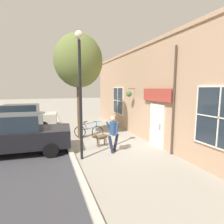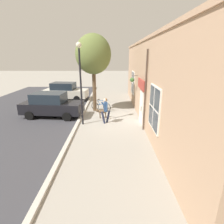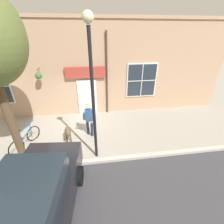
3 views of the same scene
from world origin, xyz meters
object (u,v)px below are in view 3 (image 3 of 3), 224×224
at_px(pedestrian_walking, 89,117).
at_px(leaning_bicycle, 25,139).
at_px(parked_car_mid_block, 29,212).
at_px(dog_on_leash, 68,132).
at_px(street_lamp, 92,77).

bearing_deg(pedestrian_walking, leaning_bicycle, -80.51).
bearing_deg(parked_car_mid_block, pedestrian_walking, 160.91).
xyz_separation_m(leaning_bicycle, parked_car_mid_block, (3.49, 1.42, 0.50)).
relative_size(pedestrian_walking, leaning_bicycle, 1.05).
bearing_deg(dog_on_leash, leaning_bicycle, -84.73).
height_order(pedestrian_walking, dog_on_leash, pedestrian_walking).
relative_size(leaning_bicycle, parked_car_mid_block, 0.36).
distance_m(pedestrian_walking, dog_on_leash, 1.17).
bearing_deg(dog_on_leash, parked_car_mid_block, -5.87).
relative_size(pedestrian_walking, dog_on_leash, 1.58).
distance_m(pedestrian_walking, leaning_bicycle, 2.90).
distance_m(pedestrian_walking, parked_car_mid_block, 4.19).
xyz_separation_m(dog_on_leash, street_lamp, (1.18, 1.23, 2.78)).
bearing_deg(pedestrian_walking, parked_car_mid_block, -19.09).
bearing_deg(street_lamp, dog_on_leash, -133.67).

